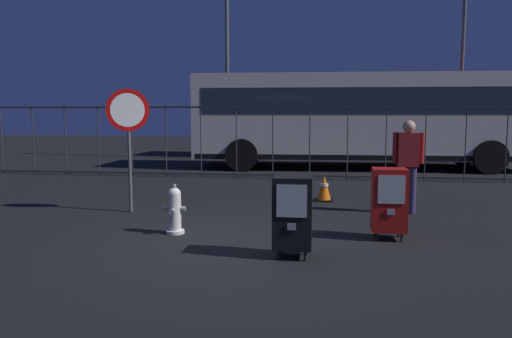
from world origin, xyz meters
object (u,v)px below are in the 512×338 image
at_px(stop_sign, 128,124).
at_px(street_light_near_left, 464,32).
at_px(fire_hydrant, 175,210).
at_px(newspaper_box_primary, 293,212).
at_px(bus_far, 342,115).
at_px(newspaper_box_secondary, 389,200).
at_px(pedestrian, 408,161).
at_px(street_light_near_right, 227,38).
at_px(bus_near, 359,115).
at_px(traffic_cone, 324,188).

bearing_deg(stop_sign, street_light_near_left, 53.24).
xyz_separation_m(fire_hydrant, newspaper_box_primary, (1.83, -0.99, 0.22)).
bearing_deg(bus_far, newspaper_box_secondary, -85.33).
distance_m(fire_hydrant, pedestrian, 4.24).
relative_size(fire_hydrant, bus_far, 0.07).
relative_size(pedestrian, street_light_near_right, 0.21).
height_order(pedestrian, bus_far, bus_far).
relative_size(fire_hydrant, bus_near, 0.07).
bearing_deg(newspaper_box_secondary, bus_near, 88.86).
xyz_separation_m(newspaper_box_primary, newspaper_box_secondary, (1.31, 1.08, 0.00)).
bearing_deg(newspaper_box_secondary, newspaper_box_primary, -140.36).
distance_m(newspaper_box_primary, newspaper_box_secondary, 1.70).
xyz_separation_m(pedestrian, bus_far, (-0.78, 11.15, 0.76)).
distance_m(fire_hydrant, newspaper_box_primary, 2.09).
relative_size(bus_far, street_light_near_right, 1.33).
xyz_separation_m(bus_near, bus_far, (-0.41, 3.82, 0.00)).
xyz_separation_m(fire_hydrant, pedestrian, (3.69, 2.01, 0.60)).
height_order(newspaper_box_primary, street_light_near_right, street_light_near_right).
xyz_separation_m(stop_sign, street_light_near_right, (-0.20, 10.27, 2.98)).
bearing_deg(street_light_near_left, traffic_cone, -117.38).
height_order(bus_far, street_light_near_left, street_light_near_left).
height_order(newspaper_box_secondary, street_light_near_right, street_light_near_right).
distance_m(bus_far, street_light_near_left, 5.44).
bearing_deg(pedestrian, street_light_near_right, 118.02).
bearing_deg(fire_hydrant, stop_sign, 131.33).
relative_size(newspaper_box_primary, street_light_near_left, 0.12).
height_order(newspaper_box_secondary, bus_far, bus_far).
bearing_deg(bus_far, street_light_near_left, 2.00).
bearing_deg(stop_sign, newspaper_box_secondary, -17.23).
xyz_separation_m(newspaper_box_primary, street_light_near_right, (-3.31, 12.72, 4.01)).
bearing_deg(street_light_near_left, fire_hydrant, -119.47).
bearing_deg(fire_hydrant, newspaper_box_primary, -28.57).
bearing_deg(bus_near, fire_hydrant, -111.65).
distance_m(newspaper_box_secondary, bus_near, 9.32).
height_order(newspaper_box_primary, bus_near, bus_near).
bearing_deg(newspaper_box_secondary, street_light_near_left, 71.91).
bearing_deg(bus_near, pedestrian, -89.20).
xyz_separation_m(fire_hydrant, street_light_near_right, (-1.48, 11.73, 4.23)).
relative_size(newspaper_box_primary, pedestrian, 0.61).
bearing_deg(bus_near, traffic_cone, -102.09).
bearing_deg(traffic_cone, street_light_near_right, 113.21).
bearing_deg(newspaper_box_primary, newspaper_box_secondary, 39.64).
bearing_deg(bus_far, stop_sign, -106.02).
bearing_deg(newspaper_box_secondary, street_light_near_right, 111.64).
height_order(fire_hydrant, street_light_near_right, street_light_near_right).
relative_size(newspaper_box_secondary, stop_sign, 0.46).
xyz_separation_m(stop_sign, street_light_near_left, (8.64, 11.57, 3.23)).
bearing_deg(newspaper_box_primary, street_light_near_right, 104.58).
relative_size(bus_far, street_light_near_left, 1.25).
bearing_deg(bus_near, street_light_near_right, 151.41).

